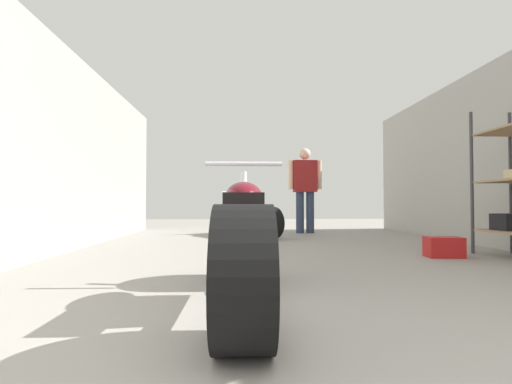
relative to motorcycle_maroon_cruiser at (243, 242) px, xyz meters
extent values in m
plane|color=gray|center=(0.66, 2.17, -0.39)|extent=(19.18, 19.18, 0.00)
cube|color=#A3A099|center=(-2.24, 2.17, 0.92)|extent=(0.08, 8.79, 2.62)
cylinder|color=#38383D|center=(2.90, 2.22, 0.50)|extent=(0.04, 0.04, 1.78)
cylinder|color=#38383D|center=(3.41, 2.22, 0.50)|extent=(0.04, 0.04, 1.78)
cube|color=black|center=(3.16, 1.92, 0.01)|extent=(0.34, 0.29, 0.20)
cylinder|color=black|center=(0.02, 0.75, -0.08)|extent=(0.27, 0.64, 0.63)
cylinder|color=silver|center=(0.02, 0.75, -0.08)|extent=(0.27, 0.24, 0.24)
cylinder|color=black|center=(-0.01, -0.68, -0.08)|extent=(0.27, 0.64, 0.63)
cylinder|color=silver|center=(-0.01, -0.68, -0.08)|extent=(0.27, 0.24, 0.24)
cube|color=silver|center=(0.00, 0.04, 0.10)|extent=(0.25, 0.63, 0.28)
ellipsoid|color=#5B0F19|center=(0.01, 0.25, 0.28)|extent=(0.27, 0.52, 0.22)
cube|color=black|center=(0.00, -0.14, 0.25)|extent=(0.23, 0.48, 0.10)
ellipsoid|color=#5B0F19|center=(-0.01, -0.63, 0.12)|extent=(0.26, 0.44, 0.24)
cylinder|color=silver|center=(0.01, 0.71, 0.22)|extent=(0.05, 0.25, 0.57)
cylinder|color=silver|center=(0.01, 0.67, 0.55)|extent=(0.61, 0.05, 0.04)
cylinder|color=silver|center=(-0.14, -0.26, -0.17)|extent=(0.10, 0.54, 0.09)
cylinder|color=black|center=(-0.15, 5.20, -0.11)|extent=(0.47, 0.58, 0.56)
cylinder|color=silver|center=(-0.15, 5.20, -0.11)|extent=(0.30, 0.29, 0.21)
cylinder|color=black|center=(0.53, 4.14, -0.11)|extent=(0.47, 0.58, 0.56)
cylinder|color=silver|center=(0.53, 4.14, -0.11)|extent=(0.30, 0.29, 0.21)
cube|color=silver|center=(0.19, 4.67, 0.04)|extent=(0.48, 0.58, 0.24)
ellipsoid|color=black|center=(0.08, 4.83, 0.20)|extent=(0.44, 0.50, 0.19)
cube|color=black|center=(0.27, 4.54, 0.18)|extent=(0.39, 0.46, 0.09)
ellipsoid|color=black|center=(0.50, 4.17, 0.06)|extent=(0.40, 0.45, 0.21)
cylinder|color=silver|center=(-0.14, 5.17, 0.15)|extent=(0.16, 0.21, 0.51)
cylinder|color=silver|center=(-0.12, 5.15, 0.45)|extent=(0.47, 0.32, 0.03)
cylinder|color=silver|center=(0.22, 4.38, -0.20)|extent=(0.32, 0.45, 0.08)
cylinder|color=#2D3851|center=(1.26, 5.34, 0.03)|extent=(0.16, 0.16, 0.85)
cylinder|color=#2D3851|center=(1.47, 5.34, 0.03)|extent=(0.16, 0.16, 0.85)
cube|color=maroon|center=(1.36, 5.34, 0.79)|extent=(0.47, 0.25, 0.65)
cylinder|color=beige|center=(1.07, 5.34, 0.82)|extent=(0.12, 0.12, 0.60)
cylinder|color=beige|center=(1.66, 5.34, 0.82)|extent=(0.12, 0.12, 0.60)
sphere|color=beige|center=(1.36, 5.34, 1.26)|extent=(0.24, 0.24, 0.24)
cube|color=#B21919|center=(2.36, 1.92, -0.27)|extent=(0.41, 0.28, 0.23)
camera|label=1|loc=(-0.04, -2.28, 0.25)|focal=26.00mm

